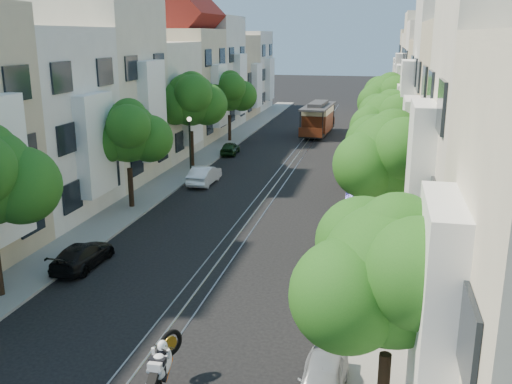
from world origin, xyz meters
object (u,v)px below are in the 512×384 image
Objects in this scene: tree_e_a at (393,278)px; cable_car at (318,117)px; tree_e_b at (391,158)px; tree_e_c at (390,123)px; tree_e_d at (389,99)px; sportbike_rider at (161,366)px; lamp_east at (361,236)px; parked_car_e_mid at (356,204)px; tree_w_d at (230,93)px; lamp_west at (190,137)px; parked_car_w_mid at (204,175)px; parked_car_w_far at (230,148)px; tree_w_b at (128,134)px; parked_car_e_far at (360,177)px; parked_car_e_near at (323,380)px; parked_car_w_near at (83,255)px; tree_w_c at (191,100)px.

cable_car is (-6.76, 44.42, -2.61)m from tree_e_a.
tree_e_c is at bearing 90.00° from tree_e_b.
tree_e_d is 34.21m from sportbike_rider.
tree_e_a is 1.51× the size of lamp_east.
parked_car_e_mid is (-1.66, 18.91, -3.85)m from tree_e_a.
tree_w_d is 14.11m from lamp_west.
lamp_east is at bearing 125.28° from parked_car_w_mid.
parked_car_e_mid is 18.15m from parked_car_w_far.
tree_w_b is 0.78× the size of cable_car.
tree_w_b is at bearing -152.54° from parked_car_e_far.
parked_car_w_far is at bearing -83.88° from parked_car_w_mid.
tree_w_b reaches higher than sportbike_rider.
parked_car_e_far is at bearing 92.19° from lamp_east.
cable_car is 2.11× the size of parked_car_w_mid.
tree_e_a is 1.98× the size of parked_car_w_far.
parked_car_w_far is (-12.86, 10.19, -4.06)m from tree_e_c.
parked_car_e_near is at bearing -71.27° from tree_w_d.
tree_e_a is 1.70× the size of parked_car_w_near.
parked_car_e_far is at bearing 33.14° from tree_w_b.
parked_car_e_mid is (4.41, 18.35, -0.37)m from sportbike_rider.
parked_car_w_mid is (0.86, 14.85, 0.09)m from parked_car_w_near.
parked_car_e_far is (11.90, 0.29, -2.30)m from lamp_west.
tree_w_b is at bearing -172.92° from parked_car_e_mid.
parked_car_e_near reaches higher than parked_car_w_near.
lamp_west reaches higher than cable_car.
parked_car_w_near is at bearing -87.12° from tree_w_d.
tree_e_b is 14.06m from parked_car_e_far.
tree_e_c is 22.64m from cable_car.
tree_e_a is at bearing -82.21° from lamp_east.
tree_e_c is 12.64m from parked_car_w_mid.
tree_w_b is 22.00m from tree_w_d.
tree_w_b is 16.72m from parked_car_w_far.
lamp_west is 25.65m from sportbike_rider.
tree_w_c is 28.97m from sportbike_rider.
parked_car_e_mid is 0.90× the size of parked_car_w_near.
tree_e_c is (-0.00, 11.00, -0.13)m from tree_e_b.
tree_w_c is at bearing 105.40° from sportbike_rider.
cable_car is at bearing 99.84° from parked_car_e_mid.
lamp_east is 0.52× the size of cable_car.
tree_w_d is at bearing -80.17° from parked_car_w_mid.
parked_car_e_far is (-0.70, 18.29, -2.30)m from lamp_east.
parked_car_e_mid is (12.74, -9.09, -4.52)m from tree_w_c.
tree_e_a is at bearing -90.00° from tree_e_d.
tree_e_d is at bearing 90.00° from tree_e_a.
parked_car_e_mid is at bearing -75.33° from cable_car.
parked_car_e_far is (-1.66, 2.32, -4.05)m from tree_e_c.
tree_e_a is 4.43m from parked_car_e_near.
tree_e_c is 1.57× the size of lamp_west.
tree_e_d reaches higher than parked_car_w_near.
parked_car_e_far is (12.74, 8.32, -3.85)m from tree_w_b.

